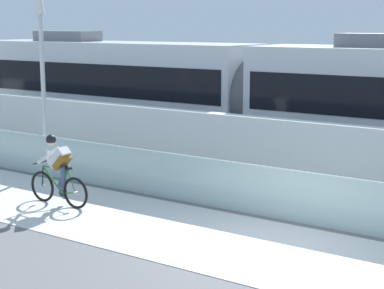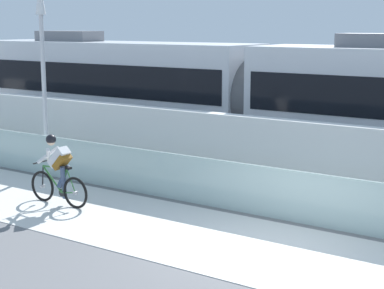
% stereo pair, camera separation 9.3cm
% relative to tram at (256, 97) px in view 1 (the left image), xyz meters
% --- Properties ---
extents(ground_plane, '(200.00, 200.00, 0.00)m').
position_rel_tram_xyz_m(ground_plane, '(3.96, -6.85, -1.89)').
color(ground_plane, slate).
extents(bike_path_deck, '(32.00, 3.20, 0.01)m').
position_rel_tram_xyz_m(bike_path_deck, '(3.96, -6.85, -1.89)').
color(bike_path_deck, silver).
rests_on(bike_path_deck, ground).
extents(glass_parapet, '(32.00, 0.05, 1.10)m').
position_rel_tram_xyz_m(glass_parapet, '(3.96, -5.00, -1.35)').
color(glass_parapet, '#ADC6C1').
rests_on(glass_parapet, ground).
extents(concrete_barrier_wall, '(32.00, 0.36, 1.84)m').
position_rel_tram_xyz_m(concrete_barrier_wall, '(3.96, -3.20, -0.97)').
color(concrete_barrier_wall, silver).
rests_on(concrete_barrier_wall, ground).
extents(tram_rail_near, '(32.00, 0.08, 0.01)m').
position_rel_tram_xyz_m(tram_rail_near, '(3.96, -0.72, -1.89)').
color(tram_rail_near, '#595654').
rests_on(tram_rail_near, ground).
extents(tram, '(22.56, 2.54, 3.81)m').
position_rel_tram_xyz_m(tram, '(0.00, 0.00, 0.00)').
color(tram, silver).
rests_on(tram, ground).
extents(cyclist_on_bike, '(1.77, 0.58, 1.61)m').
position_rel_tram_xyz_m(cyclist_on_bike, '(-1.34, -6.85, -1.11)').
color(cyclist_on_bike, black).
rests_on(cyclist_on_bike, ground).
extents(lamp_post_antenna, '(0.28, 0.28, 5.20)m').
position_rel_tram_xyz_m(lamp_post_antenna, '(-4.01, -4.70, 1.40)').
color(lamp_post_antenna, gray).
rests_on(lamp_post_antenna, ground).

